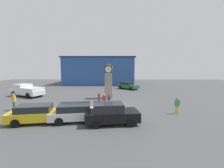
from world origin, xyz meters
TOP-DOWN VIEW (x-y plane):
  - ground_plane at (0.00, 0.00)m, footprint 76.45×76.45m
  - clock_tower at (-0.84, 3.98)m, footprint 1.36×1.41m
  - bollard_near_tower at (-1.99, 1.91)m, footprint 0.27×0.27m
  - bollard_mid_row at (-0.66, 0.65)m, footprint 0.28×0.28m
  - car_navy_sedan at (-6.09, -5.60)m, footprint 4.83×2.52m
  - car_near_tower at (-3.04, -5.11)m, footprint 4.84×2.69m
  - car_by_building at (-0.29, -5.71)m, footprint 4.33×2.42m
  - car_silver_hatch at (2.73, 13.31)m, footprint 4.32×4.40m
  - pickup_truck at (-13.36, 5.28)m, footprint 5.76×4.14m
  - pedestrian_near_bench at (-10.29, -2.26)m, footprint 0.46×0.36m
  - pedestrian_crossing_lot at (-1.07, -1.80)m, footprint 0.38×0.46m
  - pedestrian_by_cars at (5.95, -3.12)m, footprint 0.43×0.30m
  - warehouse_blue_far at (-4.04, 24.06)m, footprint 18.22×11.56m

SIDE VIEW (x-z plane):
  - ground_plane at x=0.00m, z-range 0.00..0.00m
  - bollard_near_tower at x=-1.99m, z-range 0.01..1.12m
  - bollard_mid_row at x=-0.66m, z-range 0.01..1.15m
  - car_silver_hatch at x=2.73m, z-range 0.02..1.43m
  - car_near_tower at x=-3.04m, z-range 0.03..1.44m
  - car_navy_sedan at x=-6.09m, z-range 0.02..1.48m
  - car_by_building at x=-0.29m, z-range 0.00..1.65m
  - pedestrian_by_cars at x=5.95m, z-range 0.10..1.67m
  - pickup_truck at x=-13.36m, z-range 0.01..1.86m
  - pedestrian_crossing_lot at x=-1.07m, z-range 0.12..1.82m
  - pedestrian_near_bench at x=-10.29m, z-range 0.14..1.92m
  - clock_tower at x=-0.84m, z-range -0.03..4.98m
  - warehouse_blue_far at x=-4.04m, z-range 0.01..7.11m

